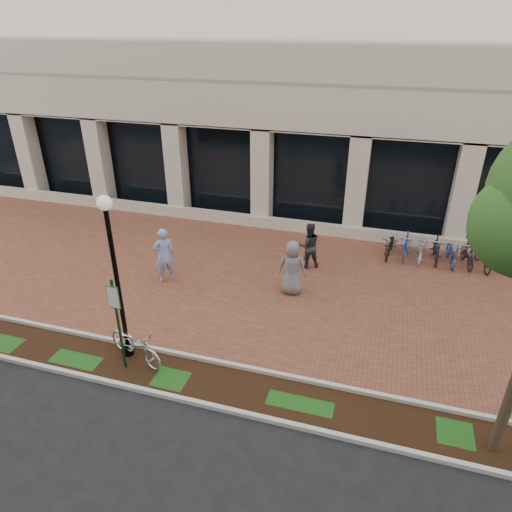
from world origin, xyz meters
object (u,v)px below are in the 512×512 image
(locked_bicycle, at_px, (135,344))
(bike_rack_cluster, at_px, (436,250))
(pedestrian_mid, at_px, (309,245))
(pedestrian_left, at_px, (164,255))
(pedestrian_right, at_px, (292,268))
(parking_sign, at_px, (117,315))
(lamppost, at_px, (116,272))

(locked_bicycle, distance_m, bike_rack_cluster, 11.43)
(pedestrian_mid, bearing_deg, locked_bicycle, 37.80)
(locked_bicycle, distance_m, pedestrian_left, 4.24)
(locked_bicycle, relative_size, bike_rack_cluster, 0.47)
(pedestrian_left, xyz_separation_m, pedestrian_right, (4.38, 0.47, -0.05))
(parking_sign, relative_size, lamppost, 0.58)
(parking_sign, bearing_deg, locked_bicycle, 71.94)
(lamppost, height_order, pedestrian_left, lamppost)
(lamppost, xyz_separation_m, pedestrian_right, (3.55, 4.40, -1.65))
(bike_rack_cluster, bearing_deg, pedestrian_left, -153.77)
(lamppost, height_order, bike_rack_cluster, lamppost)
(lamppost, height_order, pedestrian_right, lamppost)
(pedestrian_left, bearing_deg, pedestrian_mid, 169.89)
(parking_sign, relative_size, locked_bicycle, 1.37)
(lamppost, relative_size, pedestrian_mid, 2.65)
(pedestrian_left, relative_size, bike_rack_cluster, 0.48)
(parking_sign, relative_size, pedestrian_mid, 1.55)
(locked_bicycle, bearing_deg, parking_sign, -179.01)
(parking_sign, height_order, locked_bicycle, parking_sign)
(bike_rack_cluster, bearing_deg, locked_bicycle, -132.39)
(lamppost, xyz_separation_m, pedestrian_left, (-0.83, 3.93, -1.60))
(parking_sign, height_order, lamppost, lamppost)
(parking_sign, relative_size, pedestrian_left, 1.36)
(locked_bicycle, height_order, pedestrian_mid, pedestrian_mid)
(lamppost, xyz_separation_m, pedestrian_mid, (3.72, 6.33, -1.72))
(parking_sign, height_order, bike_rack_cluster, parking_sign)
(pedestrian_left, distance_m, bike_rack_cluster, 10.01)
(parking_sign, xyz_separation_m, lamppost, (-0.20, 0.51, 0.90))
(parking_sign, distance_m, lamppost, 1.05)
(locked_bicycle, distance_m, pedestrian_mid, 7.30)
(lamppost, bearing_deg, parking_sign, -68.67)
(parking_sign, relative_size, pedestrian_right, 1.43)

